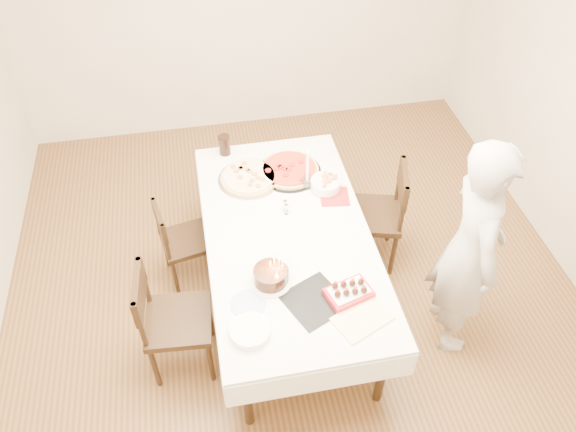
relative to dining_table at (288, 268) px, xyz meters
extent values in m
plane|color=#52361C|center=(0.06, -0.04, -0.38)|extent=(5.00, 5.00, 0.00)
cube|color=beige|center=(0.06, 2.46, 0.98)|extent=(4.50, 0.04, 2.70)
cube|color=silver|center=(0.00, 0.00, 0.00)|extent=(1.69, 2.37, 0.75)
imported|color=beige|center=(1.11, -0.48, 0.50)|extent=(0.48, 0.68, 1.74)
cylinder|color=beige|center=(-0.19, 0.62, 0.40)|extent=(0.61, 0.61, 0.04)
cylinder|color=red|center=(0.13, 0.65, 0.40)|extent=(0.51, 0.51, 0.04)
cube|color=#B21E1E|center=(0.41, 0.31, 0.38)|extent=(0.24, 0.24, 0.01)
cylinder|color=white|center=(0.37, 0.41, 0.42)|extent=(0.24, 0.24, 0.07)
cylinder|color=white|center=(0.23, 0.46, 0.55)|extent=(0.09, 0.09, 0.35)
cylinder|color=black|center=(-0.33, 0.98, 0.46)|extent=(0.11, 0.11, 0.17)
cylinder|color=black|center=(-0.19, -0.40, 0.43)|extent=(0.33, 0.33, 0.11)
cube|color=black|center=(0.05, -0.60, 0.38)|extent=(0.45, 0.45, 0.01)
cylinder|color=#311B0D|center=(-0.15, -0.39, 0.46)|extent=(0.17, 0.17, 0.15)
cube|color=beige|center=(0.31, -0.79, 0.38)|extent=(0.40, 0.34, 0.03)
cylinder|color=white|center=(-0.37, -0.76, 0.40)|extent=(0.32, 0.32, 0.05)
cylinder|color=white|center=(-0.36, -0.55, 0.38)|extent=(0.29, 0.29, 0.01)
camera|label=1|loc=(-0.51, -2.65, 3.22)|focal=35.00mm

